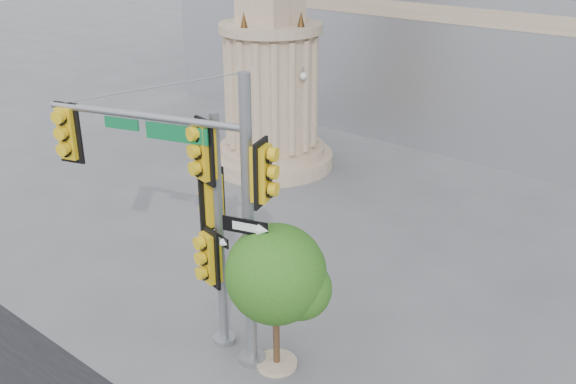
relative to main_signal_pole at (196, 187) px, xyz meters
The scene contains 5 objects.
ground 3.72m from the main_signal_pole, 75.48° to the left, with size 120.00×120.00×0.00m, color #545456.
monument 11.01m from the main_signal_pole, 123.42° to the left, with size 4.40×4.40×16.60m.
main_signal_pole is the anchor object (origin of this frame).
secondary_signal_pole 0.79m from the main_signal_pole, 79.72° to the left, with size 0.89×0.77×5.11m.
street_tree 2.34m from the main_signal_pole, 19.92° to the left, with size 2.01×1.96×3.13m.
Camera 1 is at (8.43, -7.53, 8.46)m, focal length 40.00 mm.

